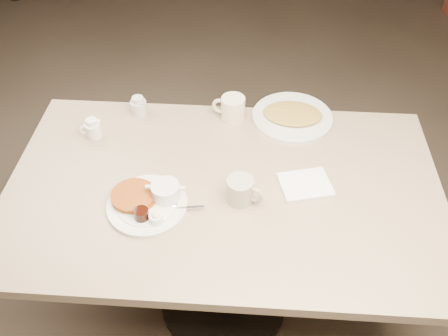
# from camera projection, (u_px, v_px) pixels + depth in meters

# --- Properties ---
(room) EXTENTS (7.04, 8.04, 2.84)m
(room) POSITION_uv_depth(u_px,v_px,m) (223.00, 8.00, 1.19)
(room) COLOR #4C3F33
(room) RESTS_ON ground
(diner_table) EXTENTS (1.50, 0.90, 0.75)m
(diner_table) POSITION_uv_depth(u_px,v_px,m) (224.00, 218.00, 1.77)
(diner_table) COLOR tan
(diner_table) RESTS_ON ground
(main_plate) EXTENTS (0.32, 0.27, 0.07)m
(main_plate) POSITION_uv_depth(u_px,v_px,m) (149.00, 200.00, 1.58)
(main_plate) COLOR white
(main_plate) RESTS_ON diner_table
(coffee_mug_near) EXTENTS (0.14, 0.11, 0.09)m
(coffee_mug_near) POSITION_uv_depth(u_px,v_px,m) (241.00, 190.00, 1.57)
(coffee_mug_near) COLOR #B1AC99
(coffee_mug_near) RESTS_ON diner_table
(napkin) EXTENTS (0.20, 0.17, 0.02)m
(napkin) POSITION_uv_depth(u_px,v_px,m) (305.00, 185.00, 1.64)
(napkin) COLOR white
(napkin) RESTS_ON diner_table
(coffee_mug_far) EXTENTS (0.14, 0.11, 0.10)m
(coffee_mug_far) POSITION_uv_depth(u_px,v_px,m) (232.00, 109.00, 1.88)
(coffee_mug_far) COLOR #F2E9CA
(coffee_mug_far) RESTS_ON diner_table
(creamer_left) EXTENTS (0.09, 0.07, 0.08)m
(creamer_left) POSITION_uv_depth(u_px,v_px,m) (93.00, 129.00, 1.81)
(creamer_left) COLOR white
(creamer_left) RESTS_ON diner_table
(creamer_right) EXTENTS (0.08, 0.09, 0.08)m
(creamer_right) POSITION_uv_depth(u_px,v_px,m) (139.00, 106.00, 1.91)
(creamer_right) COLOR silver
(creamer_right) RESTS_ON diner_table
(hash_plate) EXTENTS (0.34, 0.34, 0.04)m
(hash_plate) POSITION_uv_depth(u_px,v_px,m) (292.00, 116.00, 1.91)
(hash_plate) COLOR silver
(hash_plate) RESTS_ON diner_table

